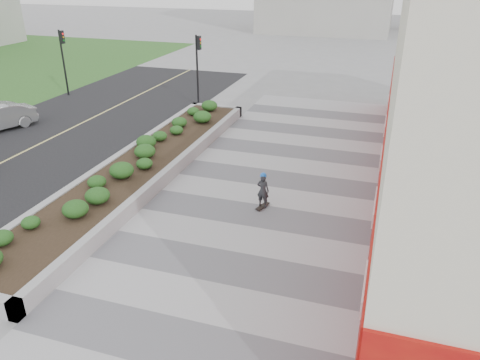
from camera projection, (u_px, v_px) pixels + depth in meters
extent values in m
plane|color=gray|center=(201.00, 305.00, 12.04)|extent=(160.00, 160.00, 0.00)
cube|color=#A8A8AD|center=(237.00, 245.00, 14.63)|extent=(8.00, 36.00, 0.01)
cube|color=red|center=(384.00, 149.00, 18.06)|extent=(0.12, 24.00, 3.00)
cube|color=#9E9EA0|center=(216.00, 110.00, 27.14)|extent=(3.00, 0.30, 0.55)
cube|color=#9E9EA0|center=(114.00, 163.00, 19.88)|extent=(0.30, 18.00, 0.55)
cube|color=#9E9EA0|center=(171.00, 171.00, 19.13)|extent=(0.30, 18.00, 0.55)
cube|color=#2D2116|center=(142.00, 168.00, 19.51)|extent=(2.40, 17.40, 0.50)
cube|color=black|center=(16.00, 156.00, 21.43)|extent=(10.00, 40.00, 0.00)
cylinder|color=black|center=(197.00, 71.00, 28.30)|extent=(0.12, 0.12, 4.20)
cube|color=black|center=(199.00, 43.00, 27.55)|extent=(0.18, 0.28, 0.80)
cylinder|color=black|center=(64.00, 63.00, 30.43)|extent=(0.12, 0.12, 4.20)
cube|color=black|center=(62.00, 37.00, 29.69)|extent=(0.18, 0.28, 0.80)
cylinder|color=#595654|center=(252.00, 248.00, 14.49)|extent=(0.44, 0.44, 0.01)
cube|color=black|center=(263.00, 206.00, 16.84)|extent=(0.40, 0.75, 0.02)
imported|color=#292A2F|center=(263.00, 190.00, 16.58)|extent=(0.48, 0.34, 1.23)
sphere|color=blue|center=(263.00, 176.00, 16.34)|extent=(0.23, 0.23, 0.23)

